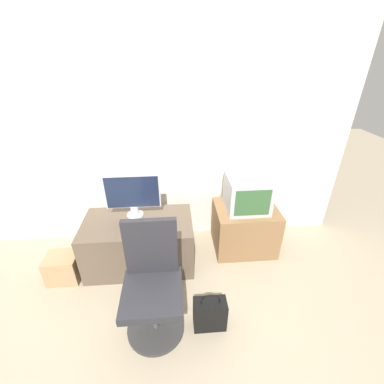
{
  "coord_description": "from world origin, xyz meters",
  "views": [
    {
      "loc": [
        0.14,
        -1.48,
        2.15
      ],
      "look_at": [
        0.33,
        0.92,
        0.82
      ],
      "focal_mm": 24.0,
      "sensor_mm": 36.0,
      "label": 1
    }
  ],
  "objects_px": {
    "main_monitor": "(133,195)",
    "keyboard": "(134,224)",
    "crt_tv": "(247,193)",
    "handbag": "(210,314)",
    "cardboard_box_lower": "(64,267)",
    "mouse": "(154,223)",
    "office_chair": "(153,287)"
  },
  "relations": [
    {
      "from": "main_monitor",
      "to": "mouse",
      "type": "relative_size",
      "value": 9.4
    },
    {
      "from": "keyboard",
      "to": "mouse",
      "type": "distance_m",
      "value": 0.21
    },
    {
      "from": "office_chair",
      "to": "keyboard",
      "type": "bearing_deg",
      "value": 106.95
    },
    {
      "from": "mouse",
      "to": "cardboard_box_lower",
      "type": "distance_m",
      "value": 1.07
    },
    {
      "from": "cardboard_box_lower",
      "to": "keyboard",
      "type": "bearing_deg",
      "value": 9.23
    },
    {
      "from": "keyboard",
      "to": "crt_tv",
      "type": "bearing_deg",
      "value": 11.17
    },
    {
      "from": "crt_tv",
      "to": "handbag",
      "type": "relative_size",
      "value": 1.18
    },
    {
      "from": "main_monitor",
      "to": "keyboard",
      "type": "height_order",
      "value": "main_monitor"
    },
    {
      "from": "keyboard",
      "to": "crt_tv",
      "type": "distance_m",
      "value": 1.28
    },
    {
      "from": "mouse",
      "to": "crt_tv",
      "type": "bearing_deg",
      "value": 13.47
    },
    {
      "from": "crt_tv",
      "to": "cardboard_box_lower",
      "type": "relative_size",
      "value": 1.45
    },
    {
      "from": "main_monitor",
      "to": "keyboard",
      "type": "relative_size",
      "value": 2.05
    },
    {
      "from": "main_monitor",
      "to": "cardboard_box_lower",
      "type": "xyz_separation_m",
      "value": [
        -0.76,
        -0.29,
        -0.67
      ]
    },
    {
      "from": "main_monitor",
      "to": "crt_tv",
      "type": "relative_size",
      "value": 1.23
    },
    {
      "from": "mouse",
      "to": "crt_tv",
      "type": "relative_size",
      "value": 0.13
    },
    {
      "from": "mouse",
      "to": "crt_tv",
      "type": "height_order",
      "value": "crt_tv"
    },
    {
      "from": "handbag",
      "to": "office_chair",
      "type": "bearing_deg",
      "value": 171.2
    },
    {
      "from": "main_monitor",
      "to": "handbag",
      "type": "relative_size",
      "value": 1.45
    },
    {
      "from": "crt_tv",
      "to": "cardboard_box_lower",
      "type": "bearing_deg",
      "value": -169.57
    },
    {
      "from": "office_chair",
      "to": "cardboard_box_lower",
      "type": "height_order",
      "value": "office_chair"
    },
    {
      "from": "cardboard_box_lower",
      "to": "mouse",
      "type": "bearing_deg",
      "value": 7.14
    },
    {
      "from": "main_monitor",
      "to": "handbag",
      "type": "xyz_separation_m",
      "value": [
        0.7,
        -0.96,
        -0.67
      ]
    },
    {
      "from": "cardboard_box_lower",
      "to": "crt_tv",
      "type": "bearing_deg",
      "value": 10.43
    },
    {
      "from": "crt_tv",
      "to": "handbag",
      "type": "height_order",
      "value": "crt_tv"
    },
    {
      "from": "main_monitor",
      "to": "office_chair",
      "type": "height_order",
      "value": "main_monitor"
    },
    {
      "from": "mouse",
      "to": "office_chair",
      "type": "height_order",
      "value": "office_chair"
    },
    {
      "from": "cardboard_box_lower",
      "to": "handbag",
      "type": "distance_m",
      "value": 1.6
    },
    {
      "from": "mouse",
      "to": "main_monitor",
      "type": "bearing_deg",
      "value": 141.28
    },
    {
      "from": "office_chair",
      "to": "main_monitor",
      "type": "bearing_deg",
      "value": 104.36
    },
    {
      "from": "crt_tv",
      "to": "cardboard_box_lower",
      "type": "distance_m",
      "value": 2.13
    },
    {
      "from": "keyboard",
      "to": "mouse",
      "type": "xyz_separation_m",
      "value": [
        0.21,
        -0.0,
        0.01
      ]
    },
    {
      "from": "keyboard",
      "to": "cardboard_box_lower",
      "type": "bearing_deg",
      "value": -170.77
    }
  ]
}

